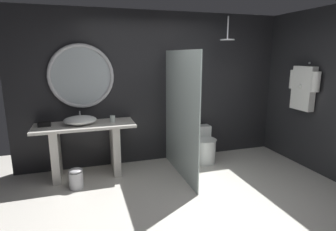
{
  "coord_description": "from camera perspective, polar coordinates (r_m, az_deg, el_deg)",
  "views": [
    {
      "loc": [
        -1.27,
        -2.75,
        1.89
      ],
      "look_at": [
        -0.12,
        0.88,
        1.03
      ],
      "focal_mm": 29.27,
      "sensor_mm": 36.0,
      "label": 1
    }
  ],
  "objects": [
    {
      "name": "round_wall_mirror",
      "position": [
        4.57,
        -17.6,
        7.8
      ],
      "size": [
        1.02,
        0.06,
        1.02
      ],
      "color": "silver"
    },
    {
      "name": "waste_bin",
      "position": [
        4.23,
        -18.6,
        -12.27
      ],
      "size": [
        0.2,
        0.2,
        0.3
      ],
      "color": "silver",
      "rests_on": "ground_plane"
    },
    {
      "name": "shower_glass_panel",
      "position": [
        4.22,
        2.62,
        0.14
      ],
      "size": [
        0.02,
        1.46,
        1.95
      ],
      "primitive_type": "cube",
      "color": "silver",
      "rests_on": "ground_plane"
    },
    {
      "name": "toilet",
      "position": [
        4.98,
        7.35,
        -6.21
      ],
      "size": [
        0.39,
        0.58,
        0.61
      ],
      "color": "white",
      "rests_on": "ground_plane"
    },
    {
      "name": "rain_shower_head",
      "position": [
        4.85,
        12.27,
        15.51
      ],
      "size": [
        0.24,
        0.24,
        0.39
      ],
      "color": "silver"
    },
    {
      "name": "ground_plane",
      "position": [
        3.57,
        6.52,
        -19.41
      ],
      "size": [
        5.76,
        5.76,
        0.0
      ],
      "primitive_type": "plane",
      "color": "silver"
    },
    {
      "name": "tumbler_cup",
      "position": [
        4.42,
        -11.46,
        -0.68
      ],
      "size": [
        0.08,
        0.08,
        0.1
      ],
      "primitive_type": "cylinder",
      "color": "silver",
      "rests_on": "vanity_counter"
    },
    {
      "name": "back_wall_panel",
      "position": [
        4.85,
        -2.27,
        5.67
      ],
      "size": [
        4.8,
        0.1,
        2.6
      ],
      "primitive_type": "cube",
      "color": "#232326",
      "rests_on": "ground_plane"
    },
    {
      "name": "vessel_sink",
      "position": [
        4.4,
        -17.84,
        -0.92
      ],
      "size": [
        0.49,
        0.41,
        0.17
      ],
      "color": "white",
      "rests_on": "vanity_counter"
    },
    {
      "name": "hanging_bathrobe",
      "position": [
        5.04,
        26.39,
        5.45
      ],
      "size": [
        0.2,
        0.6,
        0.79
      ],
      "color": "silver"
    },
    {
      "name": "vanity_counter",
      "position": [
        4.49,
        -16.7,
        -5.68
      ],
      "size": [
        1.51,
        0.6,
        0.84
      ],
      "color": "silver",
      "rests_on": "ground_plane"
    },
    {
      "name": "tissue_box",
      "position": [
        4.48,
        -24.35,
        -1.66
      ],
      "size": [
        0.18,
        0.11,
        0.07
      ],
      "primitive_type": "cube",
      "color": "black",
      "rests_on": "vanity_counter"
    },
    {
      "name": "side_wall_right",
      "position": [
        5.07,
        28.23,
        4.49
      ],
      "size": [
        0.1,
        2.47,
        2.6
      ],
      "primitive_type": "cube",
      "color": "#232326",
      "rests_on": "ground_plane"
    }
  ]
}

